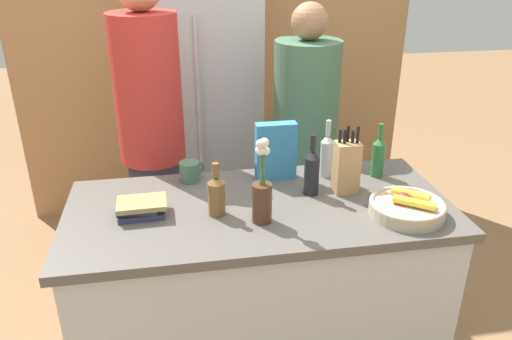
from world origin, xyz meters
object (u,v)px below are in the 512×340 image
person_at_sink (151,129)px  knife_block (346,166)px  bottle_vinegar (216,194)px  bottle_wine (378,156)px  refrigerator (204,102)px  cereal_box (276,151)px  flower_vase (262,192)px  bottle_water (312,171)px  book_stack (141,208)px  bottle_oil (327,154)px  person_in_blue (305,137)px  fruit_bowl (407,206)px  coffee_mug (190,171)px

person_at_sink → knife_block: bearing=-36.0°
bottle_vinegar → bottle_wine: size_ratio=0.87×
refrigerator → cereal_box: 1.20m
flower_vase → bottle_vinegar: 0.19m
knife_block → bottle_wine: knife_block is taller
refrigerator → bottle_vinegar: refrigerator is taller
cereal_box → bottle_water: size_ratio=0.98×
book_stack → person_at_sink: 0.65m
cereal_box → bottle_oil: 0.24m
knife_block → book_stack: bearing=-175.8°
book_stack → bottle_oil: size_ratio=0.73×
book_stack → person_in_blue: 1.12m
fruit_bowl → coffee_mug: fruit_bowl is taller
flower_vase → book_stack: (-0.47, 0.13, -0.09)m
fruit_bowl → flower_vase: flower_vase is taller
flower_vase → bottle_oil: bearing=44.5°
knife_block → person_at_sink: size_ratio=0.17×
flower_vase → book_stack: bearing=164.4°
refrigerator → person_at_sink: (-0.32, -0.77, 0.10)m
book_stack → bottle_wine: bottle_wine is taller
fruit_bowl → bottle_oil: 0.47m
refrigerator → bottle_oil: refrigerator is taller
refrigerator → book_stack: (-0.36, -1.42, 0.00)m
flower_vase → bottle_water: 0.32m
knife_block → bottle_water: bearing=179.1°
bottle_oil → bottle_wine: size_ratio=1.06×
refrigerator → knife_block: size_ratio=6.12×
bottle_wine → person_at_sink: person_at_sink is taller
coffee_mug → bottle_wine: bearing=-6.3°
book_stack → bottle_oil: 0.87m
coffee_mug → fruit_bowl: bearing=-29.0°
flower_vase → book_stack: size_ratio=1.78×
refrigerator → flower_vase: bearing=-86.0°
bottle_vinegar → bottle_water: size_ratio=0.82×
bottle_oil → person_in_blue: person_in_blue is taller
bottle_water → bottle_oil: bearing=54.9°
refrigerator → bottle_wine: (0.71, -1.23, 0.07)m
bottle_oil → person_at_sink: person_at_sink is taller
bottle_oil → bottle_vinegar: size_ratio=1.22×
cereal_box → person_at_sink: (-0.56, 0.40, -0.00)m
refrigerator → bottle_water: 1.40m
bottle_vinegar → bottle_water: (0.42, 0.11, 0.02)m
bottle_oil → bottle_wine: 0.24m
fruit_bowl → bottle_water: bearing=143.4°
refrigerator → book_stack: 1.46m
knife_block → person_at_sink: person_at_sink is taller
bottle_vinegar → flower_vase: bearing=-27.1°
knife_block → book_stack: knife_block is taller
fruit_bowl → book_stack: fruit_bowl is taller
bottle_vinegar → person_in_blue: bearing=53.2°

